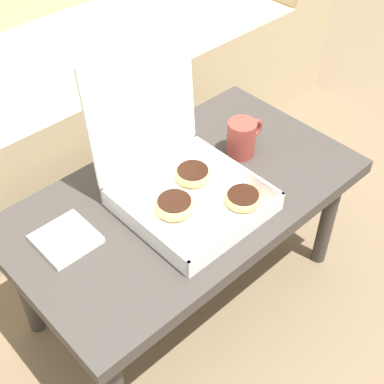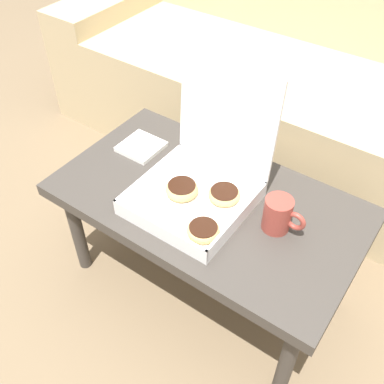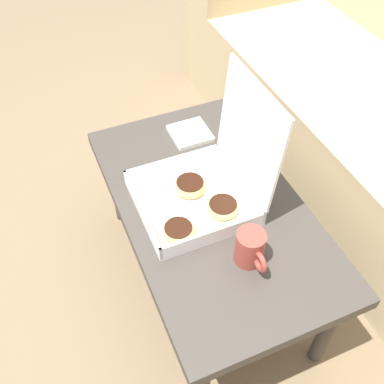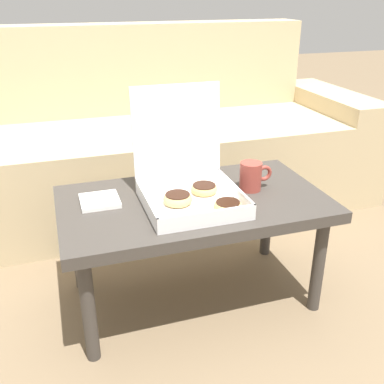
% 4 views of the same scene
% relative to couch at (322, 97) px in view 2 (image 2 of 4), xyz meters
% --- Properties ---
extents(ground_plane, '(12.00, 12.00, 0.00)m').
position_rel_couch_xyz_m(ground_plane, '(0.00, -0.80, -0.31)').
color(ground_plane, '#756047').
extents(couch, '(2.45, 0.81, 0.91)m').
position_rel_couch_xyz_m(couch, '(0.00, 0.00, 0.00)').
color(couch, tan).
rests_on(couch, ground_plane).
extents(coffee_table, '(0.92, 0.52, 0.41)m').
position_rel_couch_xyz_m(coffee_table, '(0.00, -0.89, 0.06)').
color(coffee_table, '#3D3833').
rests_on(coffee_table, ground_plane).
extents(pastry_box, '(0.32, 0.35, 0.37)m').
position_rel_couch_xyz_m(pastry_box, '(-0.01, -0.89, 0.17)').
color(pastry_box, white).
rests_on(pastry_box, coffee_table).
extents(coffee_mug, '(0.12, 0.08, 0.10)m').
position_rel_couch_xyz_m(coffee_mug, '(0.22, -0.88, 0.16)').
color(coffee_mug, '#993D33').
rests_on(coffee_mug, coffee_table).
extents(napkin_stack, '(0.13, 0.13, 0.01)m').
position_rel_couch_xyz_m(napkin_stack, '(-0.31, -0.82, 0.11)').
color(napkin_stack, white).
rests_on(napkin_stack, coffee_table).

